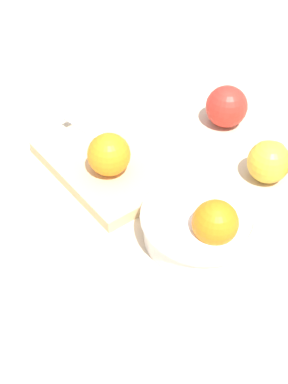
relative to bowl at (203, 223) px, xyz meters
The scene contains 8 objects.
ground_plane 0.16m from the bowl, 40.83° to the right, with size 2.40×2.40×0.00m, color beige.
bowl is the anchor object (origin of this frame).
cutting_board 0.22m from the bowl, ahead, with size 0.25×0.16×0.02m, color #DBB77F.
orange_on_board 0.20m from the bowl, ahead, with size 0.07×0.07×0.07m, color orange.
knife 0.28m from the bowl, ahead, with size 0.16×0.02×0.01m.
apple_front_left_2 0.18m from the bowl, 86.87° to the right, with size 0.07×0.07×0.07m, color gold.
apple_front_right 0.30m from the bowl, 58.64° to the right, with size 0.08×0.08×0.08m, color red.
citrus_peel 0.27m from the bowl, 78.60° to the right, with size 0.05×0.04×0.01m, color orange.
Camera 1 is at (-0.42, 0.54, 0.59)m, focal length 48.07 mm.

